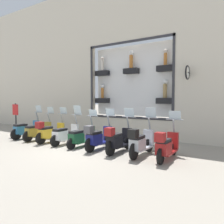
{
  "coord_description": "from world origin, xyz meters",
  "views": [
    {
      "loc": [
        -6.54,
        -5.4,
        1.96
      ],
      "look_at": [
        1.7,
        -0.11,
        1.39
      ],
      "focal_mm": 35.0,
      "sensor_mm": 36.0,
      "label": 1
    }
  ],
  "objects_px": {
    "scooter_black_2": "(118,140)",
    "shop_sign_post": "(16,119)",
    "scooter_green_4": "(81,137)",
    "scooter_yellow_6": "(49,132)",
    "scooter_white_5": "(65,135)",
    "scooter_olive_7": "(37,131)",
    "scooter_teal_8": "(26,130)",
    "scooter_red_0": "(166,146)",
    "scooter_silver_1": "(140,142)",
    "scooter_navy_3": "(98,138)"
  },
  "relations": [
    {
      "from": "scooter_green_4",
      "to": "scooter_yellow_6",
      "type": "height_order",
      "value": "scooter_yellow_6"
    },
    {
      "from": "scooter_silver_1",
      "to": "scooter_navy_3",
      "type": "bearing_deg",
      "value": 90.12
    },
    {
      "from": "scooter_olive_7",
      "to": "scooter_teal_8",
      "type": "distance_m",
      "value": 0.91
    },
    {
      "from": "scooter_green_4",
      "to": "scooter_yellow_6",
      "type": "distance_m",
      "value": 1.81
    },
    {
      "from": "scooter_white_5",
      "to": "scooter_olive_7",
      "type": "relative_size",
      "value": 1.0
    },
    {
      "from": "scooter_white_5",
      "to": "scooter_teal_8",
      "type": "height_order",
      "value": "scooter_white_5"
    },
    {
      "from": "scooter_white_5",
      "to": "scooter_yellow_6",
      "type": "bearing_deg",
      "value": 93.86
    },
    {
      "from": "scooter_navy_3",
      "to": "shop_sign_post",
      "type": "xyz_separation_m",
      "value": [
        0.06,
        5.32,
        0.47
      ]
    },
    {
      "from": "scooter_green_4",
      "to": "scooter_teal_8",
      "type": "distance_m",
      "value": 3.62
    },
    {
      "from": "scooter_silver_1",
      "to": "shop_sign_post",
      "type": "xyz_separation_m",
      "value": [
        0.05,
        7.13,
        0.46
      ]
    },
    {
      "from": "scooter_silver_1",
      "to": "scooter_olive_7",
      "type": "bearing_deg",
      "value": 89.45
    },
    {
      "from": "scooter_silver_1",
      "to": "scooter_white_5",
      "type": "xyz_separation_m",
      "value": [
        0.05,
        3.62,
        -0.06
      ]
    },
    {
      "from": "scooter_black_2",
      "to": "scooter_navy_3",
      "type": "bearing_deg",
      "value": 89.97
    },
    {
      "from": "scooter_silver_1",
      "to": "scooter_yellow_6",
      "type": "relative_size",
      "value": 1.0
    },
    {
      "from": "scooter_silver_1",
      "to": "scooter_yellow_6",
      "type": "distance_m",
      "value": 4.52
    },
    {
      "from": "scooter_teal_8",
      "to": "scooter_green_4",
      "type": "bearing_deg",
      "value": -90.19
    },
    {
      "from": "scooter_silver_1",
      "to": "scooter_yellow_6",
      "type": "xyz_separation_m",
      "value": [
        -0.01,
        4.52,
        -0.01
      ]
    },
    {
      "from": "scooter_red_0",
      "to": "scooter_black_2",
      "type": "distance_m",
      "value": 1.81
    },
    {
      "from": "scooter_green_4",
      "to": "scooter_olive_7",
      "type": "xyz_separation_m",
      "value": [
        0.01,
        2.71,
        0.02
      ]
    },
    {
      "from": "scooter_red_0",
      "to": "scooter_navy_3",
      "type": "distance_m",
      "value": 2.71
    },
    {
      "from": "scooter_navy_3",
      "to": "shop_sign_post",
      "type": "bearing_deg",
      "value": 89.4
    },
    {
      "from": "scooter_red_0",
      "to": "scooter_yellow_6",
      "type": "bearing_deg",
      "value": 89.96
    },
    {
      "from": "scooter_yellow_6",
      "to": "scooter_black_2",
      "type": "bearing_deg",
      "value": -89.96
    },
    {
      "from": "scooter_black_2",
      "to": "scooter_navy_3",
      "type": "xyz_separation_m",
      "value": [
        0.0,
        0.9,
        0.0
      ]
    },
    {
      "from": "scooter_white_5",
      "to": "scooter_green_4",
      "type": "bearing_deg",
      "value": -90.53
    },
    {
      "from": "scooter_green_4",
      "to": "scooter_yellow_6",
      "type": "xyz_separation_m",
      "value": [
        -0.05,
        1.81,
        0.07
      ]
    },
    {
      "from": "scooter_red_0",
      "to": "scooter_black_2",
      "type": "xyz_separation_m",
      "value": [
        0.01,
        1.81,
        0.01
      ]
    },
    {
      "from": "scooter_white_5",
      "to": "scooter_red_0",
      "type": "bearing_deg",
      "value": -90.82
    },
    {
      "from": "scooter_red_0",
      "to": "shop_sign_post",
      "type": "xyz_separation_m",
      "value": [
        0.06,
        8.04,
        0.48
      ]
    },
    {
      "from": "scooter_black_2",
      "to": "shop_sign_post",
      "type": "bearing_deg",
      "value": 89.49
    },
    {
      "from": "scooter_white_5",
      "to": "scooter_olive_7",
      "type": "distance_m",
      "value": 1.81
    },
    {
      "from": "scooter_silver_1",
      "to": "scooter_navy_3",
      "type": "height_order",
      "value": "scooter_silver_1"
    },
    {
      "from": "scooter_yellow_6",
      "to": "scooter_teal_8",
      "type": "bearing_deg",
      "value": 87.96
    },
    {
      "from": "scooter_green_4",
      "to": "scooter_yellow_6",
      "type": "relative_size",
      "value": 0.99
    },
    {
      "from": "scooter_black_2",
      "to": "scooter_navy_3",
      "type": "relative_size",
      "value": 1.0
    },
    {
      "from": "scooter_black_2",
      "to": "scooter_olive_7",
      "type": "distance_m",
      "value": 4.53
    },
    {
      "from": "scooter_red_0",
      "to": "scooter_olive_7",
      "type": "bearing_deg",
      "value": 89.43
    },
    {
      "from": "scooter_red_0",
      "to": "shop_sign_post",
      "type": "height_order",
      "value": "shop_sign_post"
    },
    {
      "from": "scooter_black_2",
      "to": "shop_sign_post",
      "type": "distance_m",
      "value": 6.24
    },
    {
      "from": "scooter_red_0",
      "to": "scooter_olive_7",
      "type": "xyz_separation_m",
      "value": [
        0.06,
        6.33,
        -0.04
      ]
    },
    {
      "from": "scooter_navy_3",
      "to": "shop_sign_post",
      "type": "height_order",
      "value": "shop_sign_post"
    },
    {
      "from": "scooter_silver_1",
      "to": "scooter_black_2",
      "type": "bearing_deg",
      "value": 90.27
    },
    {
      "from": "scooter_red_0",
      "to": "scooter_silver_1",
      "type": "xyz_separation_m",
      "value": [
        0.01,
        0.9,
        0.02
      ]
    },
    {
      "from": "scooter_navy_3",
      "to": "scooter_green_4",
      "type": "bearing_deg",
      "value": 86.85
    },
    {
      "from": "scooter_red_0",
      "to": "scooter_navy_3",
      "type": "height_order",
      "value": "scooter_navy_3"
    },
    {
      "from": "scooter_white_5",
      "to": "scooter_yellow_6",
      "type": "height_order",
      "value": "scooter_white_5"
    },
    {
      "from": "scooter_teal_8",
      "to": "shop_sign_post",
      "type": "height_order",
      "value": "shop_sign_post"
    },
    {
      "from": "scooter_silver_1",
      "to": "scooter_green_4",
      "type": "relative_size",
      "value": 1.01
    },
    {
      "from": "scooter_teal_8",
      "to": "shop_sign_post",
      "type": "relative_size",
      "value": 1.03
    },
    {
      "from": "scooter_yellow_6",
      "to": "scooter_olive_7",
      "type": "xyz_separation_m",
      "value": [
        0.06,
        0.9,
        -0.05
      ]
    }
  ]
}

